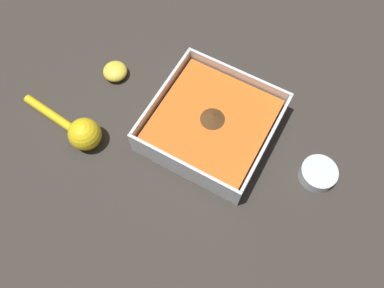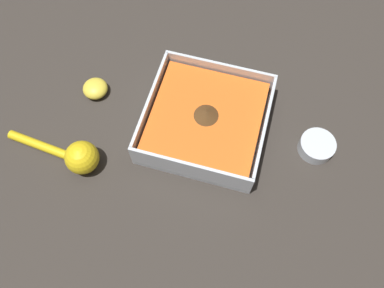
{
  "view_description": "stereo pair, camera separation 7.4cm",
  "coord_description": "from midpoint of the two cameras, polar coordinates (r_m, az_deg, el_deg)",
  "views": [
    {
      "loc": [
        0.16,
        -0.34,
        0.71
      ],
      "look_at": [
        0.0,
        -0.06,
        0.04
      ],
      "focal_mm": 35.0,
      "sensor_mm": 36.0,
      "label": 1
    },
    {
      "loc": [
        0.09,
        -0.36,
        0.71
      ],
      "look_at": [
        0.0,
        -0.06,
        0.04
      ],
      "focal_mm": 35.0,
      "sensor_mm": 36.0,
      "label": 2
    }
  ],
  "objects": [
    {
      "name": "lemon_half",
      "position": [
        0.86,
        -16.94,
        7.85
      ],
      "size": [
        0.05,
        0.05,
        0.03
      ],
      "color": "yellow",
      "rests_on": "ground_plane"
    },
    {
      "name": "lemon_squeezer",
      "position": [
        0.78,
        -19.88,
        -1.99
      ],
      "size": [
        0.21,
        0.07,
        0.07
      ],
      "rotation": [
        0.0,
        0.0,
        6.19
      ],
      "color": "yellow",
      "rests_on": "ground_plane"
    },
    {
      "name": "spice_bowl",
      "position": [
        0.79,
        15.96,
        -0.62
      ],
      "size": [
        0.07,
        0.07,
        0.03
      ],
      "color": "silver",
      "rests_on": "ground_plane"
    },
    {
      "name": "square_dish",
      "position": [
        0.77,
        -0.63,
        3.19
      ],
      "size": [
        0.24,
        0.24,
        0.07
      ],
      "color": "silver",
      "rests_on": "ground_plane"
    },
    {
      "name": "ground_plane",
      "position": [
        0.8,
        -1.7,
        2.59
      ],
      "size": [
        4.0,
        4.0,
        0.0
      ],
      "primitive_type": "plane",
      "color": "#332D28"
    }
  ]
}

